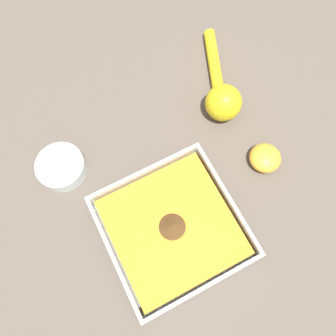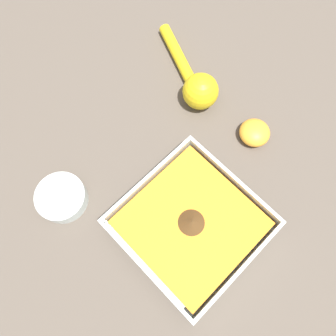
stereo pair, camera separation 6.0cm
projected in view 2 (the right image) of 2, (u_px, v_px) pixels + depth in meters
name	position (u px, v px, depth m)	size (l,w,h in m)	color
ground_plane	(164.00, 228.00, 0.59)	(4.00, 4.00, 0.00)	brown
square_dish	(190.00, 225.00, 0.57)	(0.22, 0.22, 0.06)	silver
spice_bowl	(62.00, 198.00, 0.60)	(0.09, 0.09, 0.03)	silver
lemon_squeezer	(196.00, 84.00, 0.66)	(0.12, 0.22, 0.07)	yellow
lemon_half	(255.00, 133.00, 0.64)	(0.06, 0.06, 0.03)	orange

